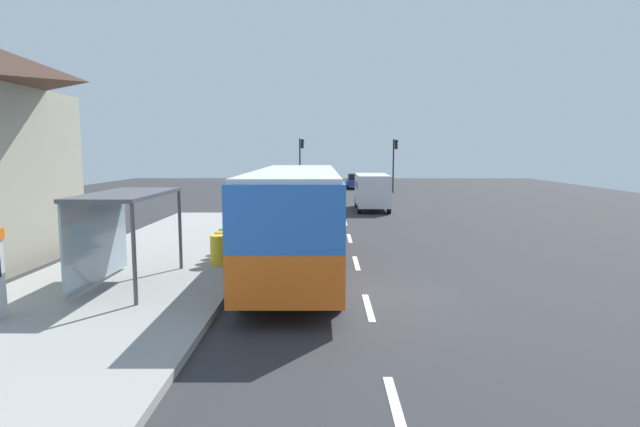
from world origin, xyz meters
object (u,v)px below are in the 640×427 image
object	(u,v)px
bus	(296,214)
recycling_bin_yellow	(218,250)
traffic_light_far_side	(301,156)
sedan_near	(356,181)
recycling_bin_blue	(231,239)
white_van	(372,189)
recycling_bin_orange	(223,246)
traffic_light_near_side	(395,157)
bus_shelter	(116,214)
recycling_bin_green	(227,242)

from	to	relation	value
bus	recycling_bin_yellow	bearing A→B (deg)	174.40
recycling_bin_yellow	traffic_light_far_side	size ratio (longest dim) A/B	0.19
sedan_near	recycling_bin_blue	xyz separation A→B (m)	(-6.50, -34.71, -0.14)
white_van	recycling_bin_orange	world-z (taller)	white_van
sedan_near	recycling_bin_yellow	bearing A→B (deg)	-100.02
recycling_bin_yellow	traffic_light_far_side	bearing A→B (deg)	88.04
bus	recycling_bin_yellow	world-z (taller)	bus
bus	white_van	size ratio (longest dim) A/B	2.11
recycling_bin_orange	traffic_light_far_side	world-z (taller)	traffic_light_far_side
recycling_bin_orange	sedan_near	bearing A→B (deg)	79.79
bus	traffic_light_near_side	bearing A→B (deg)	77.11
sedan_near	white_van	bearing A→B (deg)	-90.29
traffic_light_far_side	bus_shelter	xyz separation A→B (m)	(-3.31, -34.52, -1.22)
recycling_bin_green	bus_shelter	size ratio (longest dim) A/B	0.24
bus	sedan_near	xyz separation A→B (m)	(4.01, 37.05, -1.05)
bus	traffic_light_near_side	world-z (taller)	traffic_light_near_side
recycling_bin_orange	recycling_bin_green	distance (m)	0.70
traffic_light_far_side	white_van	bearing A→B (deg)	-70.42
sedan_near	traffic_light_near_side	size ratio (longest dim) A/B	0.90
recycling_bin_orange	bus_shelter	distance (m)	4.11
recycling_bin_yellow	recycling_bin_blue	world-z (taller)	same
white_van	sedan_near	xyz separation A→B (m)	(0.10, 19.63, -0.55)
recycling_bin_orange	recycling_bin_yellow	bearing A→B (deg)	-90.00
recycling_bin_orange	bus_shelter	size ratio (longest dim) A/B	0.24
white_van	recycling_bin_green	xyz separation A→B (m)	(-6.40, -15.78, -0.69)
sedan_near	recycling_bin_orange	world-z (taller)	sedan_near
sedan_near	recycling_bin_yellow	size ratio (longest dim) A/B	4.63
traffic_light_far_side	bus_shelter	world-z (taller)	traffic_light_far_side
bus	recycling_bin_orange	world-z (taller)	bus
white_van	traffic_light_far_side	size ratio (longest dim) A/B	1.05
bus	recycling_bin_orange	distance (m)	2.91
bus	recycling_bin_blue	xyz separation A→B (m)	(-2.49, 2.34, -1.19)
white_van	sedan_near	world-z (taller)	white_van
traffic_light_far_side	recycling_bin_green	bearing A→B (deg)	-92.05
bus	recycling_bin_yellow	xyz separation A→B (m)	(-2.49, 0.24, -1.19)
sedan_near	recycling_bin_green	size ratio (longest dim) A/B	4.63
sedan_near	recycling_bin_orange	xyz separation A→B (m)	(-6.50, -36.11, -0.14)
recycling_bin_blue	traffic_light_far_side	distance (m)	30.12
bus_shelter	recycling_bin_green	bearing A→B (deg)	60.07
bus	recycling_bin_orange	xyz separation A→B (m)	(-2.49, 0.94, -1.19)
recycling_bin_green	traffic_light_far_side	world-z (taller)	traffic_light_far_side
sedan_near	recycling_bin_orange	bearing A→B (deg)	-100.21
bus	recycling_bin_green	bearing A→B (deg)	146.54
recycling_bin_yellow	recycling_bin_orange	distance (m)	0.70
bus	sedan_near	size ratio (longest dim) A/B	2.51
sedan_near	recycling_bin_orange	distance (m)	36.69
white_van	recycling_bin_blue	world-z (taller)	white_van
recycling_bin_yellow	recycling_bin_green	size ratio (longest dim) A/B	1.00
white_van	recycling_bin_blue	xyz separation A→B (m)	(-6.40, -15.08, -0.69)
white_van	recycling_bin_blue	distance (m)	16.40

